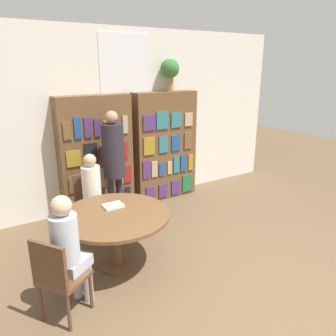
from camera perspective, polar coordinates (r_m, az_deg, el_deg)
The scene contains 12 objects.
ground_plane at distance 3.82m, azimuth 17.84°, elevation -22.49°, with size 16.00×16.00×0.00m, color brown.
wall_back at distance 5.78m, azimuth -7.25°, elevation 8.46°, with size 6.40×0.07×3.00m.
bookshelf_left at distance 5.48m, azimuth -12.41°, elevation 1.99°, with size 1.19×0.34×1.96m.
bookshelf_right at distance 6.02m, azimuth -0.59°, elevation 3.81°, with size 1.19×0.34×1.96m.
flower_vase at distance 5.91m, azimuth 0.32°, elevation 16.70°, with size 0.33×0.33×0.55m.
reading_table at distance 4.04m, azimuth -9.22°, elevation -9.15°, with size 1.33×1.33×0.71m.
chair_near_camera at distance 3.42m, azimuth -18.60°, elevation -17.36°, with size 0.56×0.56×0.89m.
chair_left_side at distance 4.95m, azimuth -13.43°, elevation -5.61°, with size 0.41×0.41×0.89m.
seated_reader_left at distance 4.71m, azimuth -12.95°, elevation -4.06°, with size 0.27×0.37×1.24m.
seated_reader_right at distance 3.41m, azimuth -16.95°, elevation -12.84°, with size 0.41×0.40×1.26m.
librarian_standing at distance 5.03m, azimuth -9.48°, elevation 2.20°, with size 0.33×0.60×1.77m.
open_book_on_table at distance 4.17m, azimuth -9.56°, elevation -6.49°, with size 0.24×0.18×0.03m.
Camera 1 is at (-2.37, -1.78, 2.40)m, focal length 35.00 mm.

